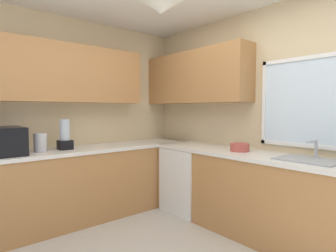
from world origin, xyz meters
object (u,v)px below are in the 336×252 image
(bowl, at_px, (240,147))
(sink_assembly, at_px, (309,159))
(dishwasher, at_px, (190,179))
(microwave, at_px, (4,141))
(kettle, at_px, (40,143))
(blender_appliance, at_px, (65,136))

(bowl, bearing_deg, sink_assembly, 0.56)
(dishwasher, height_order, microwave, microwave)
(kettle, bearing_deg, sink_assembly, 39.11)
(bowl, relative_size, blender_appliance, 0.59)
(microwave, relative_size, blender_appliance, 1.33)
(sink_assembly, relative_size, blender_appliance, 1.46)
(microwave, xyz_separation_m, kettle, (0.02, 0.35, -0.04))
(dishwasher, bearing_deg, microwave, -107.74)
(kettle, bearing_deg, microwave, -93.28)
(sink_assembly, bearing_deg, kettle, -140.89)
(microwave, xyz_separation_m, sink_assembly, (2.17, 2.10, -0.13))
(dishwasher, xyz_separation_m, kettle, (-0.64, -1.71, 0.57))
(kettle, relative_size, sink_assembly, 0.40)
(dishwasher, xyz_separation_m, microwave, (-0.66, -2.06, 0.61))
(microwave, relative_size, bowl, 2.26)
(microwave, relative_size, sink_assembly, 0.92)
(sink_assembly, bearing_deg, blender_appliance, -145.93)
(dishwasher, distance_m, microwave, 2.25)
(microwave, bearing_deg, bowl, 55.90)
(microwave, distance_m, sink_assembly, 3.03)
(kettle, xyz_separation_m, bowl, (1.40, 1.74, -0.06))
(kettle, distance_m, bowl, 2.24)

